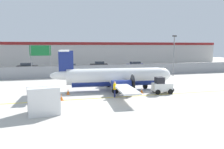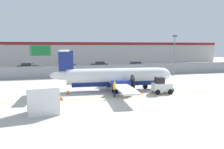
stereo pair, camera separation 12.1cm
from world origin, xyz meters
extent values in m
plane|color=#BCB7AD|center=(0.00, 0.00, 0.00)|extent=(140.00, 140.00, 0.00)
cube|color=yellow|center=(0.00, 2.00, 0.00)|extent=(84.00, 0.20, 0.01)
cube|color=gray|center=(0.00, 18.00, 1.00)|extent=(98.00, 0.04, 2.00)
cylinder|color=slate|center=(0.00, 18.00, 2.05)|extent=(98.00, 0.10, 0.10)
cube|color=#38383A|center=(0.00, 29.50, 0.06)|extent=(98.00, 17.00, 0.12)
cube|color=#BCB7B2|center=(0.00, 48.00, 3.25)|extent=(91.00, 8.00, 6.50)
cube|color=maroon|center=(0.00, 44.00, 6.10)|extent=(91.00, 0.20, 0.80)
cylinder|color=white|center=(0.18, 5.76, 1.75)|extent=(11.53, 2.64, 1.90)
ellipsoid|color=white|center=(6.17, 5.37, 1.75)|extent=(2.75, 1.97, 1.80)
ellipsoid|color=white|center=(-5.82, 6.15, 1.95)|extent=(3.28, 1.25, 1.05)
cylinder|color=navy|center=(0.18, 5.76, 1.23)|extent=(10.33, 2.15, 1.48)
cube|color=white|center=(0.28, 5.75, 1.18)|extent=(2.64, 16.07, 0.18)
cylinder|color=navy|center=(0.65, 8.34, 1.18)|extent=(2.25, 1.04, 0.90)
cone|color=black|center=(1.80, 8.26, 1.18)|extent=(0.48, 0.47, 0.44)
cylinder|color=#262626|center=(1.94, 8.25, 1.18)|extent=(0.18, 2.10, 2.10)
cylinder|color=navy|center=(0.31, 3.15, 1.18)|extent=(2.25, 1.04, 0.90)
cone|color=black|center=(1.46, 3.07, 1.18)|extent=(0.48, 0.47, 0.44)
cylinder|color=#262626|center=(1.61, 3.06, 1.18)|extent=(0.18, 2.10, 2.10)
cube|color=navy|center=(-5.52, 6.13, 3.30)|extent=(1.71, 0.29, 3.10)
cube|color=white|center=(-5.67, 6.14, 4.85)|extent=(1.41, 4.86, 0.14)
cylinder|color=#59595B|center=(4.20, 5.50, 0.79)|extent=(0.15, 0.15, 0.97)
cylinder|color=black|center=(4.20, 5.50, 0.30)|extent=(0.61, 0.26, 0.60)
cylinder|color=#59595B|center=(0.02, 7.99, 0.83)|extent=(0.15, 0.15, 0.90)
cylinder|color=black|center=(0.02, 7.99, 0.38)|extent=(0.77, 0.27, 0.76)
cylinder|color=#59595B|center=(-0.26, 3.58, 0.83)|extent=(0.15, 0.15, 0.90)
cylinder|color=black|center=(-0.26, 3.58, 0.38)|extent=(0.77, 0.27, 0.76)
cube|color=silver|center=(5.03, 2.56, 0.73)|extent=(2.28, 1.27, 0.90)
cube|color=black|center=(4.69, 2.59, 1.53)|extent=(0.97, 1.07, 0.70)
cube|color=black|center=(6.18, 2.47, 0.43)|extent=(0.24, 1.11, 0.30)
cylinder|color=black|center=(5.83, 3.10, 0.28)|extent=(0.57, 0.22, 0.56)
cylinder|color=black|center=(5.74, 1.90, 0.28)|extent=(0.57, 0.22, 0.56)
cylinder|color=black|center=(4.33, 3.22, 0.28)|extent=(0.57, 0.22, 0.56)
cylinder|color=black|center=(4.24, 2.02, 0.28)|extent=(0.57, 0.22, 0.56)
cylinder|color=#191E4C|center=(-0.76, 1.93, 0.42)|extent=(0.19, 0.19, 0.85)
cylinder|color=#191E4C|center=(-0.72, 2.13, 0.42)|extent=(0.19, 0.19, 0.85)
cylinder|color=yellow|center=(-0.74, 2.03, 1.15)|extent=(0.40, 0.40, 0.60)
cylinder|color=yellow|center=(-0.79, 1.82, 1.18)|extent=(0.12, 0.12, 0.55)
cylinder|color=yellow|center=(-0.69, 2.25, 1.18)|extent=(0.12, 0.12, 0.55)
sphere|color=tan|center=(-0.74, 2.03, 1.59)|extent=(0.22, 0.22, 0.22)
cube|color=silver|center=(-7.72, -1.93, 1.10)|extent=(2.63, 2.28, 2.20)
cube|color=#333338|center=(-7.72, -1.93, 1.10)|extent=(2.43, 0.38, 2.20)
cube|color=orange|center=(2.79, 3.21, 0.02)|extent=(0.36, 0.36, 0.04)
cone|color=orange|center=(2.79, 3.21, 0.34)|extent=(0.28, 0.28, 0.60)
cylinder|color=white|center=(2.79, 3.21, 0.42)|extent=(0.17, 0.17, 0.08)
cube|color=orange|center=(-6.23, 2.07, 0.02)|extent=(0.36, 0.36, 0.04)
cone|color=orange|center=(-6.23, 2.07, 0.34)|extent=(0.28, 0.28, 0.60)
cylinder|color=white|center=(-6.23, 2.07, 0.42)|extent=(0.17, 0.17, 0.08)
cube|color=orange|center=(-5.45, 4.63, 0.02)|extent=(0.36, 0.36, 0.04)
cone|color=orange|center=(-5.45, 4.63, 0.34)|extent=(0.28, 0.28, 0.60)
cylinder|color=white|center=(-5.45, 4.63, 0.42)|extent=(0.17, 0.17, 0.08)
cube|color=orange|center=(0.33, 4.87, 0.02)|extent=(0.36, 0.36, 0.04)
cone|color=orange|center=(0.33, 4.87, 0.34)|extent=(0.28, 0.28, 0.60)
cylinder|color=white|center=(0.33, 4.87, 0.42)|extent=(0.17, 0.17, 0.08)
cube|color=black|center=(-12.79, 31.23, 0.74)|extent=(4.37, 2.20, 0.80)
cube|color=#262D38|center=(-12.94, 31.25, 1.42)|extent=(2.37, 1.81, 0.56)
cylinder|color=black|center=(-11.29, 31.95, 0.42)|extent=(0.62, 0.27, 0.60)
cylinder|color=black|center=(-11.51, 30.17, 0.42)|extent=(0.62, 0.27, 0.60)
cylinder|color=black|center=(-14.07, 32.29, 0.42)|extent=(0.62, 0.27, 0.60)
cylinder|color=black|center=(-14.29, 30.51, 0.42)|extent=(0.62, 0.27, 0.60)
cube|color=gray|center=(-3.93, 26.21, 0.74)|extent=(4.39, 2.26, 0.80)
cube|color=#262D38|center=(-3.78, 26.19, 1.42)|extent=(2.39, 1.85, 0.56)
cylinder|color=black|center=(-5.44, 25.51, 0.42)|extent=(0.62, 0.28, 0.60)
cylinder|color=black|center=(-5.19, 27.29, 0.42)|extent=(0.62, 0.28, 0.60)
cylinder|color=black|center=(-2.67, 25.12, 0.42)|extent=(0.62, 0.28, 0.60)
cylinder|color=black|center=(-2.42, 26.91, 0.42)|extent=(0.62, 0.28, 0.60)
cube|color=black|center=(3.39, 32.04, 0.74)|extent=(4.35, 2.12, 0.80)
cube|color=#262D38|center=(3.54, 32.02, 1.42)|extent=(2.35, 1.78, 0.56)
cylinder|color=black|center=(1.90, 31.29, 0.42)|extent=(0.62, 0.26, 0.60)
cylinder|color=black|center=(2.09, 33.08, 0.42)|extent=(0.62, 0.26, 0.60)
cylinder|color=black|center=(4.69, 31.00, 0.42)|extent=(0.62, 0.26, 0.60)
cylinder|color=black|center=(4.87, 32.79, 0.42)|extent=(0.62, 0.26, 0.60)
cube|color=navy|center=(11.85, 29.21, 0.74)|extent=(4.28, 1.90, 0.80)
cube|color=#262D38|center=(11.70, 29.20, 1.42)|extent=(2.27, 1.66, 0.56)
cylinder|color=black|center=(13.21, 30.18, 0.42)|extent=(0.61, 0.23, 0.60)
cylinder|color=black|center=(13.29, 28.38, 0.42)|extent=(0.61, 0.23, 0.60)
cylinder|color=black|center=(10.41, 30.04, 0.42)|extent=(0.61, 0.23, 0.60)
cylinder|color=black|center=(10.50, 28.24, 0.42)|extent=(0.61, 0.23, 0.60)
cylinder|color=slate|center=(13.90, 15.46, 3.50)|extent=(0.16, 0.16, 7.00)
cube|color=#333333|center=(13.90, 15.46, 7.15)|extent=(0.70, 0.30, 0.24)
cylinder|color=slate|center=(-10.84, 20.41, 2.75)|extent=(0.14, 0.14, 5.50)
cylinder|color=slate|center=(-7.64, 20.41, 2.75)|extent=(0.14, 0.14, 5.50)
cube|color=#14662D|center=(-9.24, 20.41, 4.60)|extent=(3.60, 0.10, 1.80)
camera|label=1|loc=(-6.66, -19.78, 5.39)|focal=35.00mm
camera|label=2|loc=(-6.54, -19.81, 5.39)|focal=35.00mm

